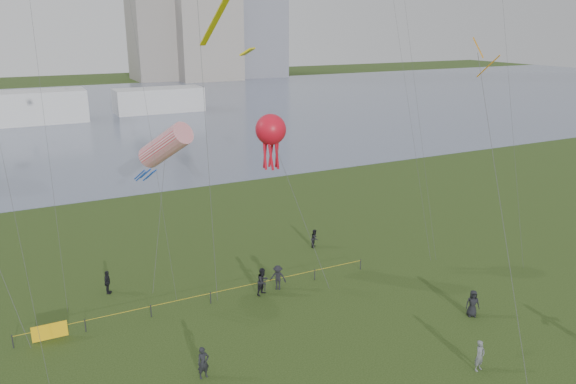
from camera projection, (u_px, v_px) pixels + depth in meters
name	position (u px, v px, depth m)	size (l,w,h in m)	color
lake	(89.00, 115.00, 113.98)	(400.00, 120.00, 0.08)	slate
building_mid	(203.00, 20.00, 181.31)	(20.00, 20.00, 38.00)	gray
building_low	(157.00, 36.00, 181.85)	(16.00, 18.00, 28.00)	slate
pavilion_left	(23.00, 108.00, 103.67)	(22.00, 8.00, 6.00)	silver
pavilion_right	(159.00, 100.00, 117.59)	(18.00, 7.00, 5.00)	silver
fence	(117.00, 317.00, 34.84)	(24.07, 0.07, 1.05)	black
kite_flyer	(480.00, 356.00, 30.18)	(0.65, 0.42, 1.77)	slate
spectator_a	(263.00, 281.00, 38.63)	(0.95, 0.74, 1.95)	black
spectator_b	(278.00, 277.00, 39.39)	(1.17, 0.67, 1.80)	black
spectator_c	(107.00, 282.00, 38.80)	(0.99, 0.41, 1.68)	black
spectator_d	(473.00, 303.00, 35.80)	(0.86, 0.56, 1.77)	black
spectator_f	(203.00, 363.00, 29.54)	(0.65, 0.43, 1.78)	black
spectator_g	(315.00, 238.00, 46.90)	(0.75, 0.59, 1.55)	black
kite_windsock	(165.00, 146.00, 38.75)	(4.16, 4.97, 11.76)	#3F3F42
kite_octopus	(271.00, 130.00, 40.32)	(3.14, 6.44, 11.83)	#3F3F42
kite_delta	(482.00, 66.00, 31.89)	(4.69, 10.42, 17.27)	#3F3F42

